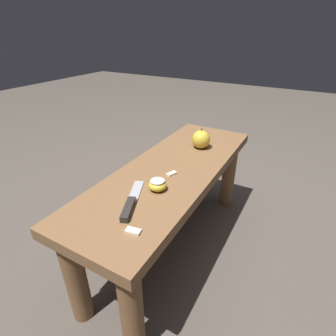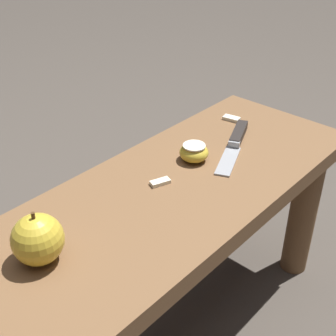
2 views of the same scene
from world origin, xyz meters
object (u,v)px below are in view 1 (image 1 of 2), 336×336
object	(u,v)px
wooden_bench	(172,187)
knife	(130,204)
apple_whole	(201,139)
apple_cut	(158,185)

from	to	relation	value
wooden_bench	knife	xyz separation A→B (m)	(-0.29, -0.01, 0.10)
apple_whole	apple_cut	world-z (taller)	apple_whole
wooden_bench	knife	world-z (taller)	knife
knife	apple_cut	xyz separation A→B (m)	(0.12, -0.03, 0.01)
apple_cut	apple_whole	bearing A→B (deg)	1.68
wooden_bench	apple_cut	world-z (taller)	apple_cut
wooden_bench	apple_cut	distance (m)	0.20
knife	apple_whole	distance (m)	0.52
wooden_bench	apple_whole	bearing A→B (deg)	-5.73
apple_whole	apple_cut	xyz separation A→B (m)	(-0.40, -0.01, -0.02)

